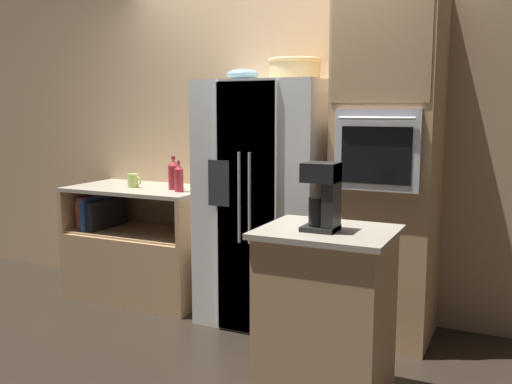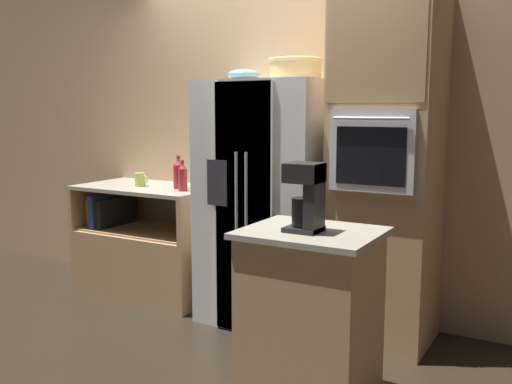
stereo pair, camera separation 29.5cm
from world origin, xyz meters
The scene contains 12 objects.
ground_plane centered at (0.00, 0.00, 0.00)m, with size 20.00×20.00×0.00m, color black.
wall_back centered at (0.00, 0.41, 1.40)m, with size 12.00×0.06×2.80m.
counter_left centered at (-1.05, 0.05, 0.34)m, with size 1.15×0.67×0.91m.
refrigerator centered at (0.10, 0.03, 0.86)m, with size 0.88×0.74×1.72m.
wall_oven centered at (0.94, 0.08, 1.14)m, with size 0.63×0.67×2.28m.
island_counter centered at (0.86, -0.92, 0.46)m, with size 0.68×0.58×0.92m.
wicker_basket centered at (0.27, 0.11, 1.80)m, with size 0.38×0.38×0.15m.
fruit_bowl centered at (-0.06, -0.04, 1.76)m, with size 0.23×0.23×0.08m.
bottle_tall centered at (-0.61, -0.04, 1.01)m, with size 0.07×0.07×0.24m.
bottle_short centered at (-0.71, 0.05, 1.02)m, with size 0.08×0.08×0.26m.
mug centered at (-1.07, 0.01, 0.96)m, with size 0.12×0.08×0.11m.
coffee_maker centered at (0.86, -0.96, 1.11)m, with size 0.17×0.17×0.34m.
Camera 1 is at (1.76, -3.64, 1.53)m, focal length 40.00 mm.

